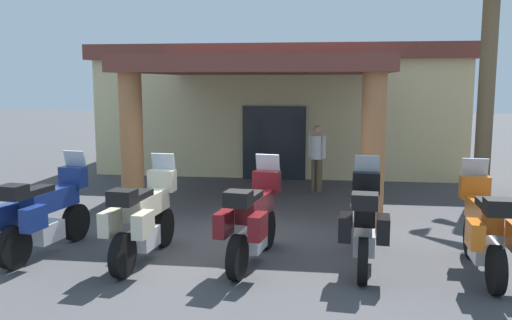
# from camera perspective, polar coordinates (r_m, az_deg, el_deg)

# --- Properties ---
(ground_plane) EXTENTS (80.00, 80.00, 0.00)m
(ground_plane) POSITION_cam_1_polar(r_m,az_deg,el_deg) (9.59, -2.14, -8.83)
(ground_plane) COLOR #424244
(motel_building) EXTENTS (11.22, 10.56, 3.86)m
(motel_building) POSITION_cam_1_polar(r_m,az_deg,el_deg) (17.84, 2.69, 5.66)
(motel_building) COLOR beige
(motel_building) RESTS_ON ground_plane
(motorcycle_blue) EXTENTS (0.83, 2.20, 1.61)m
(motorcycle_blue) POSITION_cam_1_polar(r_m,az_deg,el_deg) (9.55, -21.13, -5.12)
(motorcycle_blue) COLOR black
(motorcycle_blue) RESTS_ON ground_plane
(motorcycle_cream) EXTENTS (0.73, 2.21, 1.61)m
(motorcycle_cream) POSITION_cam_1_polar(r_m,az_deg,el_deg) (8.75, -11.65, -5.92)
(motorcycle_cream) COLOR black
(motorcycle_cream) RESTS_ON ground_plane
(motorcycle_maroon) EXTENTS (0.83, 2.20, 1.61)m
(motorcycle_maroon) POSITION_cam_1_polar(r_m,az_deg,el_deg) (8.47, -0.34, -6.21)
(motorcycle_maroon) COLOR black
(motorcycle_maroon) RESTS_ON ground_plane
(motorcycle_black) EXTENTS (0.73, 2.21, 1.61)m
(motorcycle_black) POSITION_cam_1_polar(r_m,az_deg,el_deg) (8.50, 11.27, -6.32)
(motorcycle_black) COLOR black
(motorcycle_black) RESTS_ON ground_plane
(motorcycle_orange) EXTENTS (0.72, 2.21, 1.61)m
(motorcycle_orange) POSITION_cam_1_polar(r_m,az_deg,el_deg) (8.65, 22.74, -6.56)
(motorcycle_orange) COLOR black
(motorcycle_orange) RESTS_ON ground_plane
(pedestrian) EXTENTS (0.44, 0.36, 1.70)m
(pedestrian) POSITION_cam_1_polar(r_m,az_deg,el_deg) (13.96, 6.38, 0.69)
(pedestrian) COLOR brown
(pedestrian) RESTS_ON ground_plane
(palm_tree_near_portico) EXTENTS (2.09, 2.07, 5.95)m
(palm_tree_near_portico) POSITION_cam_1_polar(r_m,az_deg,el_deg) (14.51, 23.24, 12.42)
(palm_tree_near_portico) COLOR brown
(palm_tree_near_portico) RESTS_ON ground_plane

